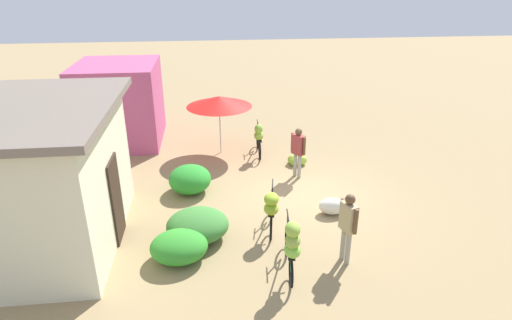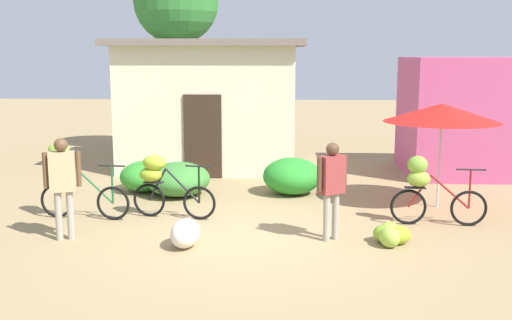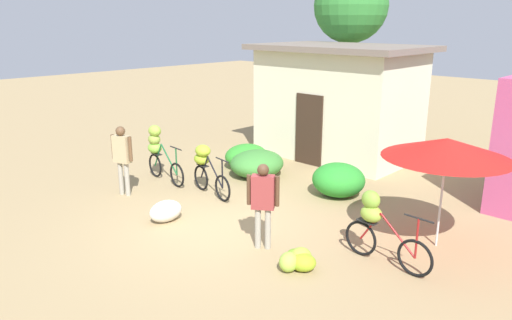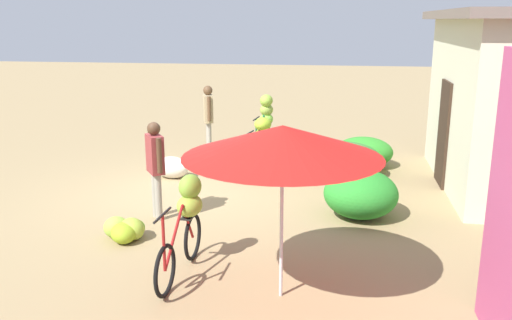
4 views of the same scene
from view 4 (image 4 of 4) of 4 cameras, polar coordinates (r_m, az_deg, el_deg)
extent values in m
plane|color=#998057|center=(10.02, -7.37, -3.69)|extent=(60.00, 60.00, 0.00)
cube|color=#332319|center=(11.00, 19.09, 2.65)|extent=(0.90, 0.06, 2.00)
ellipsoid|color=#318E2B|center=(12.02, 11.25, 0.83)|extent=(1.09, 1.26, 0.65)
ellipsoid|color=#3B7D33|center=(11.24, 9.37, 0.08)|extent=(1.34, 1.47, 0.69)
ellipsoid|color=#298C2B|center=(8.93, 10.95, -3.50)|extent=(1.24, 1.20, 0.77)
cylinder|color=beige|center=(6.10, 2.70, -6.01)|extent=(0.04, 0.04, 1.94)
cone|color=red|center=(5.86, 2.81, 1.99)|extent=(2.20, 2.20, 0.35)
torus|color=black|center=(12.19, 0.02, 1.23)|extent=(0.62, 0.11, 0.62)
torus|color=black|center=(13.21, 1.22, 2.26)|extent=(0.62, 0.11, 0.62)
cylinder|color=#19592D|center=(12.96, 1.03, 3.48)|extent=(0.41, 0.08, 0.66)
cylinder|color=#19592D|center=(12.45, 0.43, 3.03)|extent=(0.72, 0.11, 0.67)
cylinder|color=black|center=(12.05, 0.02, 4.38)|extent=(0.50, 0.08, 0.03)
cylinder|color=#19592D|center=(12.12, 0.02, 2.79)|extent=(0.04, 0.04, 0.68)
cube|color=black|center=(13.04, 1.11, 3.62)|extent=(0.37, 0.18, 0.02)
ellipsoid|color=#7FC43E|center=(13.06, 1.11, 4.31)|extent=(0.42, 0.35, 0.28)
ellipsoid|color=#89A63F|center=(13.02, 1.12, 5.29)|extent=(0.45, 0.40, 0.28)
ellipsoid|color=#8DB63D|center=(12.95, 1.10, 6.26)|extent=(0.40, 0.33, 0.29)
torus|color=black|center=(10.70, -0.72, -0.67)|extent=(0.61, 0.15, 0.61)
torus|color=black|center=(11.58, 0.88, 0.51)|extent=(0.61, 0.15, 0.61)
cylinder|color=black|center=(11.36, 0.62, 1.78)|extent=(0.37, 0.10, 0.62)
cylinder|color=black|center=(10.92, -0.17, 1.25)|extent=(0.65, 0.15, 0.62)
cylinder|color=black|center=(10.55, -0.73, 2.84)|extent=(0.50, 0.12, 0.03)
cylinder|color=black|center=(10.62, -0.72, 1.07)|extent=(0.04, 0.04, 0.67)
cube|color=black|center=(11.42, 0.74, 2.04)|extent=(0.38, 0.20, 0.02)
ellipsoid|color=#8BAA27|center=(11.43, 0.83, 2.79)|extent=(0.46, 0.38, 0.27)
ellipsoid|color=#93B52B|center=(11.32, 0.73, 3.81)|extent=(0.50, 0.44, 0.27)
torus|color=black|center=(6.44, -9.54, -11.41)|extent=(0.63, 0.08, 0.63)
torus|color=black|center=(7.32, -6.66, -8.03)|extent=(0.63, 0.08, 0.63)
cylinder|color=maroon|center=(7.06, -7.19, -6.45)|extent=(0.39, 0.05, 0.59)
cylinder|color=maroon|center=(6.61, -8.61, -7.98)|extent=(0.69, 0.07, 0.59)
cylinder|color=black|center=(6.18, -9.80, -5.72)|extent=(0.50, 0.05, 0.03)
cylinder|color=maroon|center=(6.30, -9.67, -8.62)|extent=(0.04, 0.04, 0.68)
cube|color=black|center=(7.10, -7.00, -5.78)|extent=(0.37, 0.16, 0.02)
ellipsoid|color=#89A938|center=(6.99, -6.99, -4.77)|extent=(0.43, 0.37, 0.29)
ellipsoid|color=#79A736|center=(6.94, -6.94, -2.79)|extent=(0.39, 0.34, 0.32)
ellipsoid|color=#78AD2C|center=(8.21, -13.03, -7.05)|extent=(0.56, 0.56, 0.29)
ellipsoid|color=#97B437|center=(8.13, -12.91, -7.09)|extent=(0.45, 0.48, 0.33)
ellipsoid|color=#97BF41|center=(8.26, -14.47, -6.86)|extent=(0.42, 0.45, 0.32)
ellipsoid|color=#8DAD23|center=(8.07, -13.73, -7.46)|extent=(0.56, 0.53, 0.29)
ellipsoid|color=silver|center=(11.08, -8.82, -0.77)|extent=(0.51, 0.74, 0.44)
cylinder|color=gray|center=(12.74, -4.94, 2.17)|extent=(0.11, 0.11, 0.80)
cylinder|color=gray|center=(12.91, -5.00, 2.33)|extent=(0.11, 0.11, 0.80)
cube|color=tan|center=(12.69, -5.04, 5.41)|extent=(0.44, 0.32, 0.63)
cylinder|color=brown|center=(12.44, -4.96, 5.37)|extent=(0.08, 0.08, 0.57)
cylinder|color=brown|center=(12.93, -5.13, 5.71)|extent=(0.08, 0.08, 0.57)
sphere|color=brown|center=(12.63, -5.09, 7.30)|extent=(0.22, 0.22, 0.22)
cylinder|color=gray|center=(8.76, -10.22, -3.86)|extent=(0.11, 0.11, 0.77)
cylinder|color=gray|center=(8.92, -10.52, -3.53)|extent=(0.11, 0.11, 0.77)
cube|color=maroon|center=(8.65, -10.58, 0.63)|extent=(0.44, 0.39, 0.61)
cylinder|color=#4C3321|center=(8.41, -10.14, 0.46)|extent=(0.08, 0.08, 0.55)
cylinder|color=#4C3321|center=(8.88, -11.00, 1.16)|extent=(0.08, 0.08, 0.55)
sphere|color=#4C3321|center=(8.57, -10.70, 3.27)|extent=(0.21, 0.21, 0.21)
camera|label=1|loc=(19.78, 8.81, 22.21)|focal=30.12mm
camera|label=2|loc=(15.04, -46.76, 9.42)|focal=42.79mm
camera|label=3|loc=(9.12, -67.13, 11.15)|focal=34.16mm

